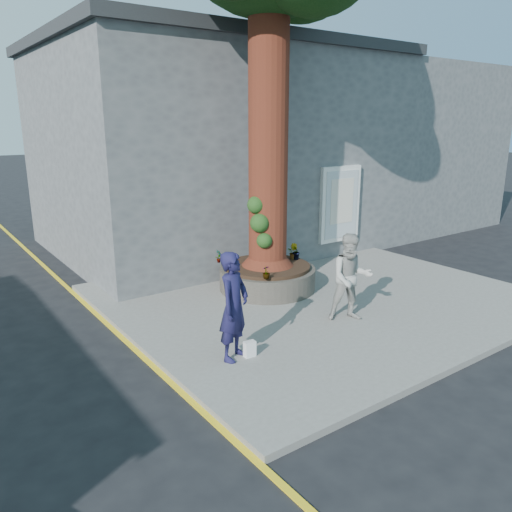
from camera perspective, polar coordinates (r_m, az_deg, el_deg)
ground at (r=10.26m, az=4.47°, el=-8.15°), size 120.00×120.00×0.00m
pavement at (r=11.87m, az=6.93°, el=-4.61°), size 9.00×8.00×0.12m
yellow_line at (r=9.62m, az=-13.86°, el=-10.22°), size 0.10×30.00×0.01m
stone_shop at (r=16.77m, az=-4.80°, el=12.09°), size 10.30×8.30×6.30m
neighbour_shop at (r=21.99m, az=13.78°, el=12.04°), size 6.00×8.00×6.00m
planter at (r=12.05m, az=1.31°, el=-2.41°), size 2.30×2.30×0.60m
man at (r=8.39m, az=-2.54°, el=-5.77°), size 0.82×0.73×1.88m
woman at (r=10.20m, az=10.80°, el=-2.43°), size 1.10×1.03×1.80m
shopping_bag at (r=8.74m, az=-0.73°, el=-10.57°), size 0.21×0.13×0.28m
plant_a at (r=12.14m, az=-4.30°, el=-0.01°), size 0.21×0.19×0.32m
plant_b at (r=12.41m, az=4.50°, el=0.52°), size 0.31×0.31×0.41m
plant_c at (r=10.88m, az=1.18°, el=-1.87°), size 0.17×0.17×0.29m
plant_d at (r=12.45m, az=4.36°, el=0.41°), size 0.33×0.36×0.34m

